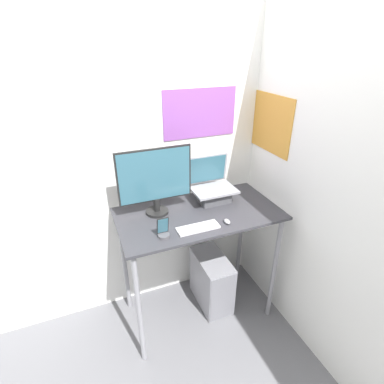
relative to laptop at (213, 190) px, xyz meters
name	(u,v)px	position (x,y,z in m)	size (l,w,h in m)	color
ground_plane	(213,339)	(-0.17, -0.45, -1.09)	(12.00, 12.00, 0.00)	slate
wall_back	(180,156)	(-0.17, 0.26, 0.22)	(6.00, 0.06, 2.60)	white
wall_side_right	(310,177)	(0.50, -0.45, 0.21)	(0.06, 6.00, 2.60)	white
desk	(199,228)	(-0.17, -0.14, -0.23)	(1.19, 0.63, 1.00)	#333338
laptop	(213,190)	(0.00, 0.00, 0.00)	(0.33, 0.26, 0.34)	#4C4C51
monitor	(155,181)	(-0.46, -0.02, 0.17)	(0.53, 0.16, 0.49)	black
keyboard	(198,228)	(-0.26, -0.33, -0.08)	(0.29, 0.10, 0.02)	silver
mouse	(227,221)	(-0.05, -0.34, -0.07)	(0.04, 0.06, 0.03)	#99999E
cell_phone	(163,231)	(-0.50, -0.32, -0.05)	(0.08, 0.08, 0.14)	#4C4C51
computer_tower	(211,280)	(-0.02, -0.08, -0.84)	(0.24, 0.45, 0.48)	gray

